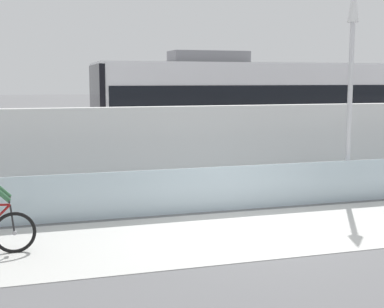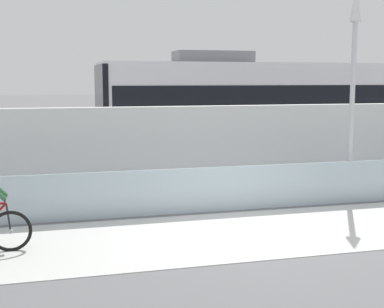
# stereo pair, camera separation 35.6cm
# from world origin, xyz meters

# --- Properties ---
(ground_plane) EXTENTS (200.00, 200.00, 0.00)m
(ground_plane) POSITION_xyz_m (0.00, 0.00, 0.00)
(ground_plane) COLOR slate
(bike_path_deck) EXTENTS (32.00, 3.20, 0.01)m
(bike_path_deck) POSITION_xyz_m (0.00, 0.00, 0.01)
(bike_path_deck) COLOR silver
(bike_path_deck) RESTS_ON ground
(glass_parapet) EXTENTS (32.00, 0.05, 1.01)m
(glass_parapet) POSITION_xyz_m (0.00, 1.85, 0.50)
(glass_parapet) COLOR silver
(glass_parapet) RESTS_ON ground
(concrete_barrier_wall) EXTENTS (32.00, 0.36, 2.28)m
(concrete_barrier_wall) POSITION_xyz_m (0.00, 3.65, 1.14)
(concrete_barrier_wall) COLOR silver
(concrete_barrier_wall) RESTS_ON ground
(tram_rail_near) EXTENTS (32.00, 0.08, 0.01)m
(tram_rail_near) POSITION_xyz_m (0.00, 6.13, 0.00)
(tram_rail_near) COLOR #595654
(tram_rail_near) RESTS_ON ground
(tram_rail_far) EXTENTS (32.00, 0.08, 0.01)m
(tram_rail_far) POSITION_xyz_m (0.00, 7.57, 0.00)
(tram_rail_far) COLOR #595654
(tram_rail_far) RESTS_ON ground
(tram) EXTENTS (11.06, 2.54, 3.81)m
(tram) POSITION_xyz_m (3.24, 6.85, 1.89)
(tram) COLOR silver
(tram) RESTS_ON ground
(lamp_post_antenna) EXTENTS (0.28, 0.28, 5.20)m
(lamp_post_antenna) POSITION_xyz_m (3.34, 2.15, 3.29)
(lamp_post_antenna) COLOR gray
(lamp_post_antenna) RESTS_ON ground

